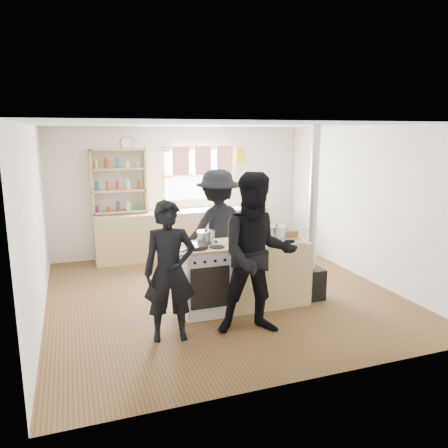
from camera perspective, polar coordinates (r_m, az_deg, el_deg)
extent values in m
cube|color=brown|center=(6.70, -0.34, -9.12)|extent=(5.00, 5.00, 0.01)
cube|color=tan|center=(8.60, -5.20, -1.21)|extent=(3.40, 0.55, 0.90)
cube|color=tan|center=(8.42, -13.41, 1.58)|extent=(1.00, 0.28, 0.03)
cube|color=tan|center=(8.36, -13.54, 4.28)|extent=(1.00, 0.28, 0.03)
cube|color=tan|center=(8.31, -13.67, 7.01)|extent=(1.00, 0.28, 0.03)
cube|color=tan|center=(8.29, -13.79, 9.42)|extent=(1.00, 0.28, 0.03)
cube|color=tan|center=(8.30, -16.90, 5.20)|extent=(0.04, 0.28, 1.20)
cube|color=tan|center=(8.40, -10.32, 5.59)|extent=(0.04, 0.28, 1.20)
cylinder|color=silver|center=(8.68, -0.72, 3.09)|extent=(0.10, 0.10, 0.33)
cube|color=white|center=(5.92, -2.73, -7.33)|extent=(0.60, 0.60, 0.90)
cube|color=tan|center=(6.22, 5.27, -6.40)|extent=(1.20, 0.60, 0.90)
cube|color=tan|center=(5.92, 1.40, -2.61)|extent=(1.84, 0.64, 0.03)
cylinder|color=black|center=(5.64, -3.53, -2.94)|extent=(0.40, 0.40, 0.05)
cylinder|color=#21501B|center=(5.64, -3.53, -2.80)|extent=(0.26, 0.26, 0.02)
cube|color=silver|center=(5.93, 2.74, -2.10)|extent=(0.37, 0.27, 0.07)
cube|color=brown|center=(5.93, 2.74, -1.91)|extent=(0.31, 0.23, 0.02)
cylinder|color=silver|center=(5.86, -2.39, -1.81)|extent=(0.24, 0.24, 0.16)
cylinder|color=silver|center=(5.84, -2.40, -0.99)|extent=(0.24, 0.24, 0.01)
sphere|color=black|center=(5.84, -2.40, -0.85)|extent=(0.03, 0.03, 0.03)
cylinder|color=#B0B0B2|center=(6.16, 6.89, -1.14)|extent=(0.27, 0.27, 0.17)
cylinder|color=#B0B0B2|center=(6.14, 6.91, -0.31)|extent=(0.28, 0.28, 0.01)
sphere|color=black|center=(6.14, 6.92, -0.18)|extent=(0.03, 0.03, 0.03)
cube|color=tan|center=(6.20, 8.53, -1.84)|extent=(0.30, 0.23, 0.02)
cube|color=olive|center=(6.18, 8.54, -1.30)|extent=(0.23, 0.13, 0.10)
cube|color=black|center=(6.58, 11.16, -7.60)|extent=(0.35, 0.35, 0.45)
cylinder|color=#ADADB2|center=(6.28, 11.62, 3.22)|extent=(0.12, 0.12, 2.05)
imported|color=black|center=(5.09, -7.11, -6.18)|extent=(0.65, 0.47, 1.66)
imported|color=black|center=(5.19, 4.36, -4.02)|extent=(1.08, 0.92, 1.96)
imported|color=black|center=(6.78, -0.81, -0.65)|extent=(1.30, 0.89, 1.85)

